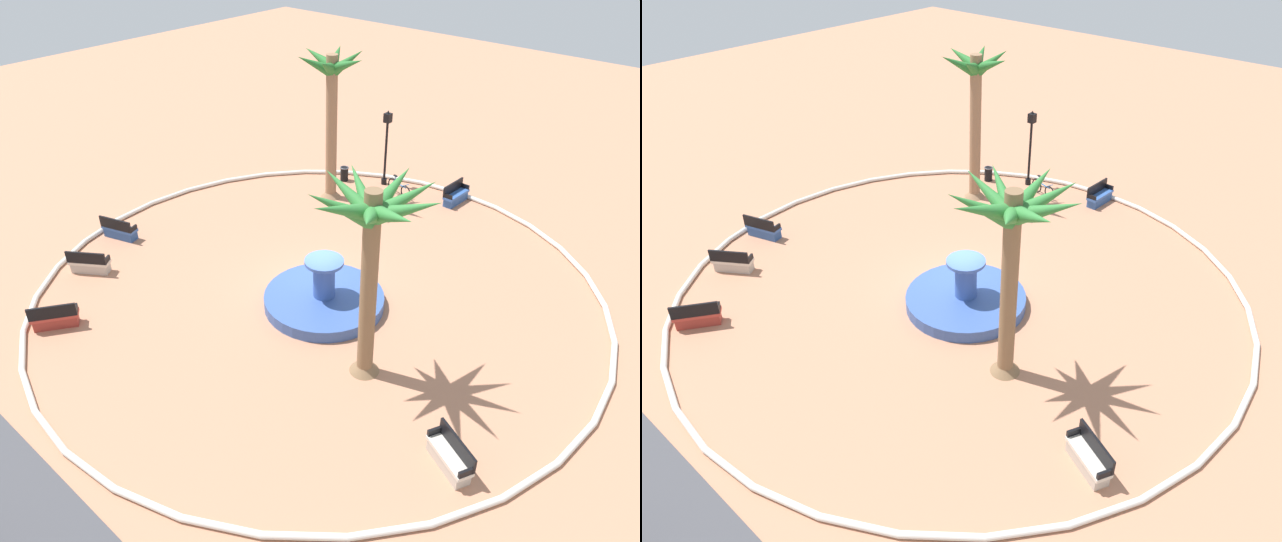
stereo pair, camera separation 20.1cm
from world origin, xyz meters
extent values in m
plane|color=tan|center=(0.00, 0.00, 0.00)|extent=(80.00, 80.00, 0.00)
torus|color=silver|center=(0.00, 0.00, 0.10)|extent=(21.27, 21.27, 0.20)
cylinder|color=#38569E|center=(-0.86, 0.67, 0.23)|extent=(4.39, 4.39, 0.45)
cylinder|color=#19567F|center=(-0.86, 0.67, 0.19)|extent=(3.87, 3.87, 0.34)
cylinder|color=#38569E|center=(-0.86, 0.67, 1.14)|extent=(0.79, 0.79, 1.38)
cylinder|color=#3D5FAD|center=(-0.86, 0.67, 1.89)|extent=(1.41, 1.41, 0.12)
cylinder|color=#8E6B4C|center=(4.69, -6.28, 3.38)|extent=(0.52, 0.52, 6.77)
cone|color=#8E6B4C|center=(4.69, -6.28, 0.25)|extent=(0.99, 0.99, 0.50)
cone|color=#28702D|center=(5.49, -6.32, 6.50)|extent=(1.81, 0.66, 1.07)
cone|color=#28702D|center=(5.11, -5.64, 6.40)|extent=(1.44, 1.79, 1.24)
cone|color=#28702D|center=(4.37, -5.56, 6.45)|extent=(1.24, 1.85, 1.16)
cone|color=#28702D|center=(3.90, -6.30, 6.46)|extent=(1.80, 0.61, 1.13)
cone|color=#28702D|center=(4.40, -6.98, 6.38)|extent=(1.20, 1.84, 1.27)
cone|color=#28702D|center=(5.05, -7.00, 6.51)|extent=(1.30, 1.85, 1.05)
cylinder|color=brown|center=(-4.12, 2.48, 3.18)|extent=(0.51, 0.51, 6.35)
cone|color=brown|center=(-4.12, 2.48, 0.25)|extent=(0.97, 0.97, 0.50)
cone|color=#337F38|center=(-3.22, 2.39, 5.95)|extent=(2.09, 0.76, 1.32)
cone|color=#337F38|center=(-3.53, 3.14, 5.90)|extent=(1.78, 1.87, 1.40)
cone|color=#337F38|center=(-3.86, 3.38, 6.03)|extent=(1.12, 2.13, 1.17)
cone|color=#337F38|center=(-4.61, 3.28, 6.01)|extent=(1.55, 2.05, 1.21)
cone|color=#337F38|center=(-4.98, 2.86, 6.03)|extent=(2.11, 1.35, 1.18)
cone|color=#337F38|center=(-4.99, 2.19, 5.97)|extent=(2.12, 1.19, 1.29)
cone|color=#337F38|center=(-4.59, 1.70, 5.97)|extent=(1.53, 2.05, 1.28)
cone|color=#337F38|center=(-4.06, 1.55, 6.03)|extent=(0.70, 2.09, 1.18)
cone|color=#337F38|center=(-3.36, 2.00, 5.94)|extent=(2.02, 1.56, 1.35)
cube|color=#B73D33|center=(5.40, 7.76, 0.45)|extent=(1.32, 1.60, 0.12)
cube|color=black|center=(5.23, 7.88, 0.75)|extent=(0.98, 1.36, 0.50)
cube|color=#9C342B|center=(5.40, 7.76, 0.20)|extent=(1.22, 1.47, 0.39)
cube|color=black|center=(5.83, 8.38, 0.59)|extent=(0.42, 0.32, 0.24)
cube|color=black|center=(4.97, 7.14, 0.59)|extent=(0.42, 0.32, 0.24)
cube|color=beige|center=(7.59, 5.05, 0.45)|extent=(1.61, 1.30, 0.12)
cube|color=black|center=(7.47, 5.23, 0.75)|extent=(1.38, 0.95, 0.50)
cube|color=#B6ADA0|center=(7.59, 5.05, 0.20)|extent=(1.48, 1.20, 0.39)
cube|color=black|center=(8.21, 5.47, 0.59)|extent=(0.32, 0.42, 0.24)
cube|color=black|center=(6.96, 4.64, 0.59)|extent=(0.32, 0.42, 0.24)
cube|color=#335BA8|center=(9.00, 2.73, 0.45)|extent=(1.68, 0.94, 0.12)
cube|color=black|center=(8.94, 2.93, 0.75)|extent=(1.55, 0.54, 0.50)
cube|color=#2B4E8F|center=(9.00, 2.73, 0.20)|extent=(1.54, 0.87, 0.39)
cube|color=black|center=(9.72, 2.95, 0.59)|extent=(0.21, 0.45, 0.24)
cube|color=black|center=(8.28, 2.51, 0.59)|extent=(0.21, 0.45, 0.24)
cube|color=#335BA8|center=(-0.25, -9.68, 0.45)|extent=(0.54, 1.61, 0.12)
cube|color=black|center=(-0.04, -9.69, 0.75)|extent=(0.12, 1.60, 0.50)
cube|color=#2B4E8F|center=(-0.25, -9.68, 0.20)|extent=(0.50, 1.48, 0.39)
cube|color=black|center=(-0.27, -10.43, 0.59)|extent=(0.45, 0.09, 0.24)
cube|color=black|center=(-0.24, -8.93, 0.59)|extent=(0.45, 0.09, 0.24)
cube|color=beige|center=(-8.12, 4.01, 0.45)|extent=(1.66, 1.16, 0.12)
cube|color=black|center=(-8.21, 3.82, 0.75)|extent=(1.47, 0.78, 0.50)
cube|color=#B6ADA0|center=(-8.12, 4.01, 0.20)|extent=(1.52, 1.06, 0.39)
cube|color=black|center=(-8.79, 4.34, 0.59)|extent=(0.27, 0.44, 0.24)
cube|color=black|center=(-7.44, 3.68, 0.59)|extent=(0.27, 0.44, 0.24)
cylinder|color=black|center=(3.57, -9.14, 1.62)|extent=(0.12, 0.12, 3.24)
cylinder|color=black|center=(3.57, -9.14, 0.15)|extent=(0.28, 0.28, 0.30)
cube|color=black|center=(3.57, -9.14, 3.46)|extent=(0.32, 0.32, 0.44)
sphere|color=#F2EDCC|center=(3.57, -9.14, 3.46)|extent=(0.22, 0.22, 0.22)
cone|color=black|center=(3.57, -9.14, 3.74)|extent=(0.20, 0.20, 0.18)
cylinder|color=black|center=(5.36, -8.15, 0.35)|extent=(0.40, 0.40, 0.70)
torus|color=#4C4C51|center=(5.36, -8.15, 0.70)|extent=(0.46, 0.46, 0.06)
torus|color=black|center=(1.76, -8.40, 0.36)|extent=(0.71, 0.27, 0.72)
torus|color=black|center=(2.72, -8.69, 0.36)|extent=(0.71, 0.27, 0.72)
cylinder|color=#1E66B2|center=(2.24, -8.55, 0.59)|extent=(0.92, 0.32, 0.05)
cylinder|color=#1E66B2|center=(2.58, -8.65, 0.74)|extent=(0.04, 0.04, 0.30)
cube|color=black|center=(2.58, -8.65, 0.91)|extent=(0.22, 0.15, 0.06)
cylinder|color=#1E66B2|center=(1.81, -8.42, 0.73)|extent=(0.16, 0.43, 0.03)
camera|label=1|loc=(-12.66, 14.45, 13.48)|focal=34.43mm
camera|label=2|loc=(-12.81, 14.31, 13.48)|focal=34.43mm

